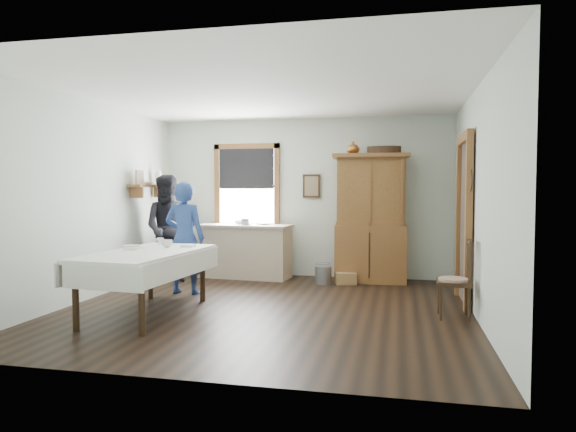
{
  "coord_description": "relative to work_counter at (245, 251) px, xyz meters",
  "views": [
    {
      "loc": [
        1.61,
        -6.18,
        1.5
      ],
      "look_at": [
        0.21,
        0.3,
        1.15
      ],
      "focal_mm": 32.0,
      "sensor_mm": 36.0,
      "label": 1
    }
  ],
  "objects": [
    {
      "name": "pail",
      "position": [
        1.38,
        -0.29,
        -0.31
      ],
      "size": [
        0.35,
        0.35,
        0.28
      ],
      "primitive_type": "cube",
      "rotation": [
        0.0,
        0.0,
        -0.42
      ],
      "color": "gray",
      "rests_on": "room"
    },
    {
      "name": "rug_beater",
      "position": [
        3.38,
        -1.81,
        1.27
      ],
      "size": [
        0.01,
        0.27,
        0.27
      ],
      "primitive_type": "torus",
      "rotation": [
        0.0,
        1.57,
        0.0
      ],
      "color": "black",
      "rests_on": "room"
    },
    {
      "name": "counter_bowl",
      "position": [
        -0.11,
        0.11,
        0.48
      ],
      "size": [
        0.27,
        0.27,
        0.07
      ],
      "primitive_type": "imported",
      "rotation": [
        0.0,
        0.0,
        -0.39
      ],
      "color": "white",
      "rests_on": "work_counter"
    },
    {
      "name": "figure_dark",
      "position": [
        -1.07,
        -0.64,
        0.35
      ],
      "size": [
        0.91,
        0.79,
        1.6
      ],
      "primitive_type": "imported",
      "rotation": [
        0.0,
        0.0,
        0.26
      ],
      "color": "black",
      "rests_on": "room"
    },
    {
      "name": "doorway",
      "position": [
        3.38,
        -1.26,
        0.71
      ],
      "size": [
        0.09,
        1.14,
        2.22
      ],
      "color": "#483D34",
      "rests_on": "room"
    },
    {
      "name": "wicker_basket",
      "position": [
        1.74,
        -0.27,
        -0.36
      ],
      "size": [
        0.36,
        0.29,
        0.18
      ],
      "primitive_type": "cube",
      "rotation": [
        0.0,
        0.0,
        0.23
      ],
      "color": "#A4734A",
      "rests_on": "room"
    },
    {
      "name": "table_cup_b",
      "position": [
        -0.57,
        -1.98,
        0.35
      ],
      "size": [
        0.12,
        0.12,
        0.09
      ],
      "primitive_type": "imported",
      "rotation": [
        0.0,
        0.0,
        0.25
      ],
      "color": "white",
      "rests_on": "dining_table"
    },
    {
      "name": "table_cup_a",
      "position": [
        -0.33,
        -2.27,
        0.36
      ],
      "size": [
        0.14,
        0.14,
        0.1
      ],
      "primitive_type": "imported",
      "rotation": [
        0.0,
        0.0,
        0.13
      ],
      "color": "white",
      "rests_on": "dining_table"
    },
    {
      "name": "china_hutch",
      "position": [
        2.1,
        0.04,
        0.58
      ],
      "size": [
        1.24,
        0.64,
        2.06
      ],
      "primitive_type": "cube",
      "rotation": [
        0.0,
        0.0,
        0.06
      ],
      "color": "brown",
      "rests_on": "room"
    },
    {
      "name": "window",
      "position": [
        -0.07,
        0.35,
        1.18
      ],
      "size": [
        1.18,
        0.07,
        1.48
      ],
      "color": "white",
      "rests_on": "room"
    },
    {
      "name": "framed_picture",
      "position": [
        1.08,
        0.35,
        1.1
      ],
      "size": [
        0.3,
        0.04,
        0.4
      ],
      "primitive_type": "cube",
      "color": "#332011",
      "rests_on": "room"
    },
    {
      "name": "work_counter",
      "position": [
        0.0,
        0.0,
        0.0
      ],
      "size": [
        1.62,
        0.72,
        0.9
      ],
      "primitive_type": "cube",
      "rotation": [
        0.0,
        0.0,
        -0.08
      ],
      "color": "tan",
      "rests_on": "room"
    },
    {
      "name": "room",
      "position": [
        0.93,
        -2.11,
        0.9
      ],
      "size": [
        5.01,
        5.01,
        2.7
      ],
      "color": "black",
      "rests_on": "ground"
    },
    {
      "name": "spindle_chair",
      "position": [
        3.18,
        -2.12,
        0.01
      ],
      "size": [
        0.44,
        0.44,
        0.92
      ],
      "primitive_type": "cube",
      "rotation": [
        0.0,
        0.0,
        -0.05
      ],
      "color": "#332011",
      "rests_on": "room"
    },
    {
      "name": "woman_blue",
      "position": [
        -0.44,
        -1.48,
        0.29
      ],
      "size": [
        0.55,
        0.36,
        1.48
      ],
      "primitive_type": "imported",
      "rotation": [
        0.0,
        0.0,
        3.15
      ],
      "color": "navy",
      "rests_on": "room"
    },
    {
      "name": "dining_table",
      "position": [
        -0.39,
        -2.73,
        -0.07
      ],
      "size": [
        1.14,
        1.97,
        0.76
      ],
      "primitive_type": "cube",
      "rotation": [
        0.0,
        0.0,
        -0.08
      ],
      "color": "white",
      "rests_on": "room"
    },
    {
      "name": "table_bowl",
      "position": [
        -0.7,
        -2.51,
        0.33
      ],
      "size": [
        0.23,
        0.23,
        0.05
      ],
      "primitive_type": "imported",
      "rotation": [
        0.0,
        0.0,
        -0.12
      ],
      "color": "white",
      "rests_on": "dining_table"
    },
    {
      "name": "shelf_bowl",
      "position": [
        -1.44,
        -0.56,
        1.15
      ],
      "size": [
        0.22,
        0.22,
        0.05
      ],
      "primitive_type": "imported",
      "color": "white",
      "rests_on": "wall_shelf"
    },
    {
      "name": "counter_book",
      "position": [
        0.24,
        0.01,
        0.46
      ],
      "size": [
        0.26,
        0.27,
        0.02
      ],
      "primitive_type": "imported",
      "rotation": [
        0.0,
        0.0,
        0.67
      ],
      "color": "#786A50",
      "rests_on": "work_counter"
    },
    {
      "name": "wall_shelf",
      "position": [
        -1.44,
        -0.57,
        1.12
      ],
      "size": [
        0.24,
        1.0,
        0.44
      ],
      "color": "brown",
      "rests_on": "room"
    }
  ]
}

